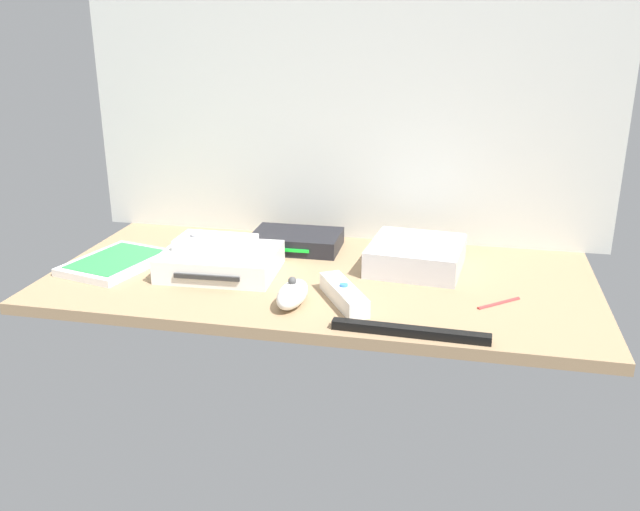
{
  "coord_description": "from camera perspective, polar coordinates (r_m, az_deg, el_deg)",
  "views": [
    {
      "loc": [
        24.86,
        -115.17,
        45.71
      ],
      "look_at": [
        0.0,
        0.0,
        4.0
      ],
      "focal_mm": 38.21,
      "sensor_mm": 36.0,
      "label": 1
    }
  ],
  "objects": [
    {
      "name": "sensor_bar",
      "position": [
        1.04,
        7.56,
        -6.32
      ],
      "size": [
        24.05,
        2.61,
        1.4
      ],
      "primitive_type": "cube",
      "rotation": [
        0.0,
        0.0,
        -0.03
      ],
      "color": "black",
      "rests_on": "ground_plane"
    },
    {
      "name": "ground_plane",
      "position": [
        1.27,
        0.0,
        -2.13
      ],
      "size": [
        100.0,
        48.0,
        2.0
      ],
      "primitive_type": "cube",
      "color": "#9E7F5B",
      "rests_on": "ground"
    },
    {
      "name": "remote_nunchuk",
      "position": [
        1.13,
        -2.32,
        -3.25
      ],
      "size": [
        5.16,
        10.31,
        5.1
      ],
      "rotation": [
        0.0,
        0.0,
        -0.08
      ],
      "color": "white",
      "rests_on": "ground_plane"
    },
    {
      "name": "network_router",
      "position": [
        1.41,
        -1.99,
        1.25
      ],
      "size": [
        18.12,
        12.53,
        3.4
      ],
      "rotation": [
        0.0,
        0.0,
        0.01
      ],
      "color": "black",
      "rests_on": "ground_plane"
    },
    {
      "name": "stylus_pen",
      "position": [
        1.18,
        14.76,
        -3.78
      ],
      "size": [
        7.22,
        6.47,
        0.7
      ],
      "primitive_type": "cylinder",
      "rotation": [
        0.0,
        1.57,
        0.72
      ],
      "color": "red",
      "rests_on": "ground_plane"
    },
    {
      "name": "back_wall",
      "position": [
        1.43,
        2.15,
        13.97
      ],
      "size": [
        110.0,
        1.2,
        64.0
      ],
      "primitive_type": "cube",
      "color": "silver",
      "rests_on": "ground"
    },
    {
      "name": "remote_classic_pad",
      "position": [
        1.29,
        -8.72,
        1.09
      ],
      "size": [
        14.42,
        8.04,
        2.4
      ],
      "rotation": [
        0.0,
        0.0,
        -0.0
      ],
      "color": "white",
      "rests_on": "game_console"
    },
    {
      "name": "game_case",
      "position": [
        1.37,
        -16.75,
        -0.54
      ],
      "size": [
        17.73,
        21.69,
        1.56
      ],
      "rotation": [
        0.0,
        0.0,
        -0.24
      ],
      "color": "white",
      "rests_on": "ground_plane"
    },
    {
      "name": "game_console",
      "position": [
        1.28,
        -8.32,
        -0.51
      ],
      "size": [
        21.67,
        17.2,
        4.4
      ],
      "rotation": [
        0.0,
        0.0,
        0.04
      ],
      "color": "white",
      "rests_on": "ground_plane"
    },
    {
      "name": "mini_computer",
      "position": [
        1.3,
        8.04,
        0.02
      ],
      "size": [
        18.5,
        18.5,
        5.3
      ],
      "rotation": [
        0.0,
        0.0,
        -0.09
      ],
      "color": "silver",
      "rests_on": "ground_plane"
    },
    {
      "name": "remote_wand",
      "position": [
        1.14,
        2.0,
        -3.28
      ],
      "size": [
        10.64,
        14.57,
        3.4
      ],
      "rotation": [
        0.0,
        0.0,
        0.53
      ],
      "color": "white",
      "rests_on": "ground_plane"
    }
  ]
}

